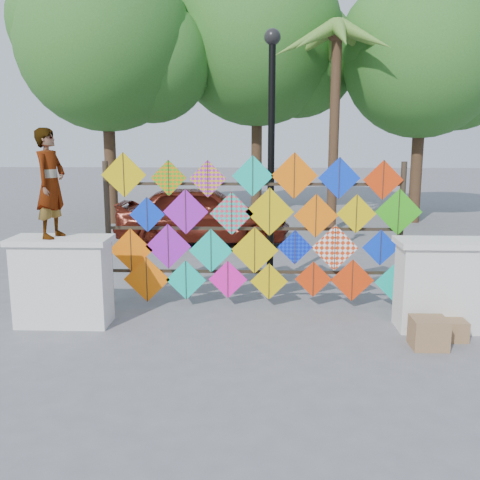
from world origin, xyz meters
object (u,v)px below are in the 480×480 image
at_px(sedan, 203,214).
at_px(lamppost, 271,135).
at_px(kite_rack, 258,231).
at_px(vendor_woman, 50,183).

distance_m(sedan, lamppost, 4.62).
xyz_separation_m(kite_rack, sedan, (-1.39, 5.14, -0.48)).
bearing_deg(kite_rack, sedan, 105.11).
relative_size(sedan, lamppost, 0.98).
bearing_deg(kite_rack, vendor_woman, -162.00).
xyz_separation_m(kite_rack, vendor_woman, (-2.86, -0.93, 0.82)).
distance_m(kite_rack, sedan, 5.34).
distance_m(vendor_woman, lamppost, 3.84).
height_order(vendor_woman, sedan, vendor_woman).
bearing_deg(sedan, kite_rack, -165.63).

